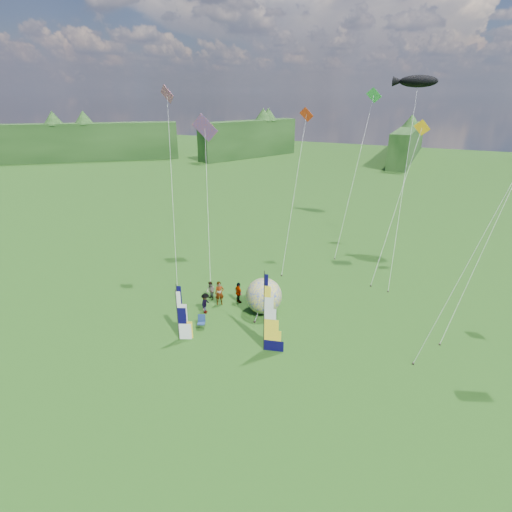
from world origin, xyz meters
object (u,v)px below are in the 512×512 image
at_px(spectator_c, 205,303).
at_px(camp_chair, 201,322).
at_px(bol_inflatable, 264,296).
at_px(spectator_b, 211,291).
at_px(spectator_a, 219,293).
at_px(spectator_d, 239,293).
at_px(side_banner_left, 178,313).
at_px(side_banner_far, 178,316).
at_px(kite_whale, 406,169).
at_px(feather_banner_main, 264,313).

distance_m(spectator_c, camp_chair, 2.10).
height_order(bol_inflatable, spectator_b, bol_inflatable).
bearing_deg(spectator_a, spectator_d, -1.30).
bearing_deg(side_banner_left, spectator_b, 76.43).
bearing_deg(bol_inflatable, side_banner_far, -122.84).
relative_size(side_banner_far, kite_whale, 0.20).
bearing_deg(bol_inflatable, spectator_a, -173.72).
xyz_separation_m(spectator_c, camp_chair, (0.82, -1.90, -0.31)).
height_order(spectator_b, spectator_c, spectator_c).
relative_size(side_banner_left, camp_chair, 4.03).
distance_m(side_banner_left, spectator_d, 6.13).
relative_size(side_banner_far, spectator_a, 1.87).
relative_size(side_banner_far, spectator_d, 2.09).
bearing_deg(kite_whale, side_banner_left, -103.31).
distance_m(spectator_b, camp_chair, 4.13).
bearing_deg(camp_chair, side_banner_left, -134.52).
xyz_separation_m(bol_inflatable, spectator_a, (-3.51, -0.39, -0.38)).
distance_m(feather_banner_main, spectator_a, 6.87).
distance_m(side_banner_left, side_banner_far, 0.21).
relative_size(spectator_d, kite_whale, 0.10).
xyz_separation_m(spectator_b, spectator_d, (2.20, 0.47, 0.10)).
bearing_deg(camp_chair, kite_whale, 35.75).
bearing_deg(camp_chair, spectator_c, 90.20).
distance_m(spectator_b, kite_whale, 19.65).
bearing_deg(side_banner_far, spectator_c, 69.47).
xyz_separation_m(side_banner_far, spectator_a, (0.08, 5.17, -0.82)).
relative_size(bol_inflatable, kite_whale, 0.15).
bearing_deg(bol_inflatable, spectator_d, 168.72).
bearing_deg(side_banner_left, side_banner_far, -109.06).
bearing_deg(camp_chair, bol_inflatable, 29.01).
distance_m(spectator_d, camp_chair, 4.36).
xyz_separation_m(side_banner_far, spectator_d, (1.27, 6.02, -0.92)).
height_order(side_banner_left, spectator_c, side_banner_left).
xyz_separation_m(side_banner_left, spectator_a, (0.09, 5.04, -0.98)).
xyz_separation_m(feather_banner_main, spectator_b, (-6.43, 4.26, -1.89)).
bearing_deg(spectator_a, spectator_b, 122.85).
relative_size(feather_banner_main, kite_whale, 0.30).
bearing_deg(spectator_a, feather_banner_main, -72.49).
height_order(spectator_a, spectator_d, spectator_a).
xyz_separation_m(side_banner_left, kite_whale, (10.99, 18.79, 6.92)).
bearing_deg(camp_chair, spectator_b, 88.88).
relative_size(spectator_a, spectator_b, 1.26).
bearing_deg(spectator_a, side_banner_far, -127.78).
relative_size(spectator_a, camp_chair, 1.98).
bearing_deg(spectator_c, side_banner_left, 173.52).
distance_m(bol_inflatable, spectator_a, 3.55).
bearing_deg(spectator_c, side_banner_far, 173.56).
distance_m(feather_banner_main, spectator_d, 6.59).
height_order(feather_banner_main, side_banner_far, feather_banner_main).
bearing_deg(spectator_d, spectator_a, 71.31).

